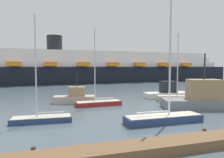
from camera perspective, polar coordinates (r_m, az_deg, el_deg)
ground_plane at (r=18.03m, az=16.47°, el=-11.90°), size 600.00×600.00×0.00m
dock_pier at (r=14.66m, az=26.26°, el=-14.57°), size 26.10×1.86×0.68m
sailboat_0 at (r=25.46m, az=-3.72°, el=-6.30°), size 5.58×1.83×9.25m
sailboat_1 at (r=19.01m, az=-18.63°, el=-9.92°), size 5.05×1.75×9.04m
sailboat_2 at (r=30.15m, az=18.25°, el=-4.78°), size 6.58×3.48×9.21m
sailboat_3 at (r=18.33m, az=13.90°, el=-9.74°), size 6.69×1.73×12.67m
fishing_boat_0 at (r=32.54m, az=14.76°, el=-3.49°), size 6.72×2.56×4.83m
fishing_boat_1 at (r=25.98m, az=23.26°, el=-4.67°), size 8.86×5.20×6.19m
fishing_boat_3 at (r=27.53m, az=-9.95°, el=-4.89°), size 5.58×2.76×3.99m
cruise_ship at (r=63.87m, az=-1.88°, el=2.98°), size 83.97×17.64×13.26m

